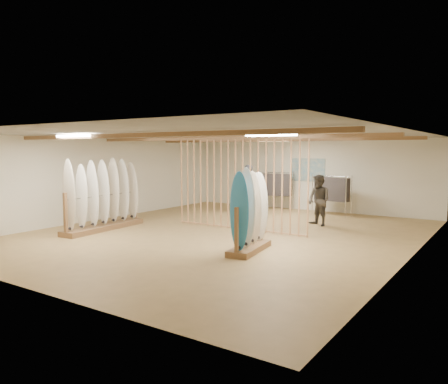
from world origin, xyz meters
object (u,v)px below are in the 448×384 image
Objects in this scene: rack_right at (249,224)px; clothing_rack_a at (275,185)px; clothing_rack_b at (332,189)px; shopper_b at (319,197)px; shopper_a at (250,186)px; rack_left at (104,206)px.

rack_right is 7.45m from clothing_rack_a.
shopper_b is (0.42, -2.29, -0.05)m from clothing_rack_b.
clothing_rack_b is at bearing -112.96° from shopper_a.
rack_left is 5.07m from rack_right.
rack_right is at bearing -74.17° from clothing_rack_b.
clothing_rack_b is 3.00m from shopper_a.
clothing_rack_a is (2.20, 6.85, 0.29)m from rack_left.
clothing_rack_b is at bearing 49.53° from rack_left.
clothing_rack_a is at bearing 103.83° from rack_right.
rack_left is 8.04m from clothing_rack_b.
clothing_rack_a is at bearing 164.45° from shopper_b.
rack_left is 1.94× the size of clothing_rack_a.
shopper_a reaches higher than shopper_b.
rack_left is 1.57× the size of rack_right.
shopper_a reaches higher than rack_right.
clothing_rack_a is at bearing 67.35° from rack_left.
clothing_rack_a is 0.84× the size of shopper_b.
rack_left is at bearing -119.21° from clothing_rack_a.
rack_left is 6.63m from shopper_b.
rack_right is at bearing -4.98° from rack_left.
rack_right is at bearing -63.84° from shopper_b.
clothing_rack_b is at bearing -18.84° from clothing_rack_a.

